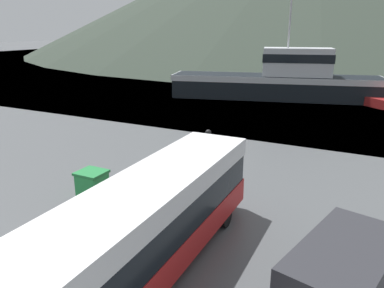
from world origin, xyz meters
The scene contains 6 objects.
water_surface centered at (0.00, 143.88, 0.00)m, with size 240.00×240.00×0.00m, color slate.
tour_bus centered at (-0.62, 6.60, 1.89)m, with size 2.79×13.07×3.37m.
delivery_van centered at (5.46, 8.20, 1.28)m, with size 3.51×6.49×2.42m.
fishing_boat centered at (-5.24, 42.00, 2.18)m, with size 24.51×10.73×11.67m.
storage_bin centered at (-6.58, 10.99, 0.66)m, with size 1.36×1.25×1.29m.
mooring_bollard centered at (-5.27, 22.01, 0.50)m, with size 0.44×0.44×0.93m.
Camera 1 is at (5.57, -2.03, 8.01)m, focal length 35.00 mm.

